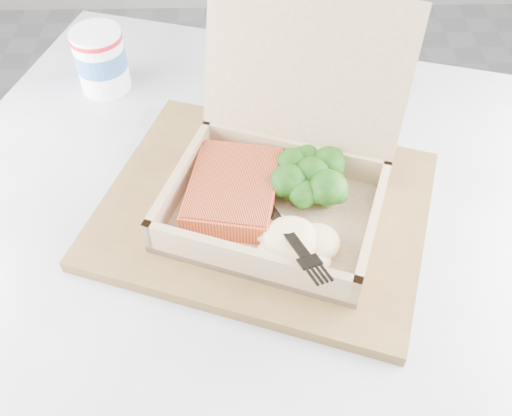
{
  "coord_description": "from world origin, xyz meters",
  "views": [
    {
      "loc": [
        -0.27,
        -0.31,
        1.28
      ],
      "look_at": [
        -0.26,
        0.13,
        0.79
      ],
      "focal_mm": 40.0,
      "sensor_mm": 36.0,
      "label": 1
    }
  ],
  "objects_px": {
    "cafe_table": "(239,308)",
    "paper_cup": "(101,59)",
    "takeout_container": "(284,163)",
    "serving_tray": "(264,208)"
  },
  "relations": [
    {
      "from": "takeout_container",
      "to": "paper_cup",
      "type": "relative_size",
      "value": 3.23
    },
    {
      "from": "takeout_container",
      "to": "paper_cup",
      "type": "xyz_separation_m",
      "value": [
        -0.26,
        0.25,
        -0.02
      ]
    },
    {
      "from": "serving_tray",
      "to": "paper_cup",
      "type": "height_order",
      "value": "paper_cup"
    },
    {
      "from": "takeout_container",
      "to": "cafe_table",
      "type": "bearing_deg",
      "value": -128.85
    },
    {
      "from": "cafe_table",
      "to": "serving_tray",
      "type": "distance_m",
      "value": 0.2
    },
    {
      "from": "paper_cup",
      "to": "cafe_table",
      "type": "bearing_deg",
      "value": -55.03
    },
    {
      "from": "serving_tray",
      "to": "takeout_container",
      "type": "relative_size",
      "value": 1.25
    },
    {
      "from": "cafe_table",
      "to": "paper_cup",
      "type": "xyz_separation_m",
      "value": [
        -0.2,
        0.29,
        0.24
      ]
    },
    {
      "from": "cafe_table",
      "to": "serving_tray",
      "type": "bearing_deg",
      "value": 29.43
    },
    {
      "from": "takeout_container",
      "to": "paper_cup",
      "type": "bearing_deg",
      "value": 155.57
    }
  ]
}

